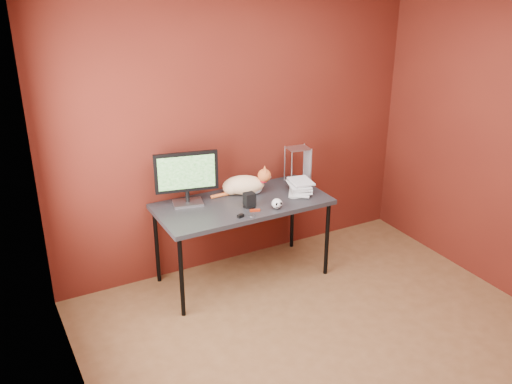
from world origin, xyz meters
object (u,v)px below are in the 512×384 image
monitor (186,176)px  book_stack (291,126)px  skull_mug (277,204)px  cat (244,185)px  desk (243,207)px  speaker (249,200)px

monitor → book_stack: size_ratio=0.43×
book_stack → skull_mug: bearing=-137.9°
skull_mug → cat: bearing=110.2°
desk → skull_mug: size_ratio=16.44×
book_stack → cat: bearing=155.7°
cat → book_stack: bearing=0.1°
cat → speaker: 0.29m
monitor → book_stack: 0.99m
cat → monitor: bearing=-158.8°
monitor → speaker: monitor is taller
cat → skull_mug: 0.43m
monitor → speaker: bearing=-22.2°
desk → speaker: bearing=-86.0°
cat → skull_mug: bearing=-52.2°
book_stack → monitor: bearing=167.6°
desk → skull_mug: (0.20, -0.26, 0.10)m
desk → cat: 0.23m
desk → book_stack: size_ratio=1.22×
speaker → book_stack: bearing=13.8°
skull_mug → monitor: bearing=151.5°
skull_mug → desk: bearing=134.3°
desk → cat: (0.10, 0.16, 0.14)m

